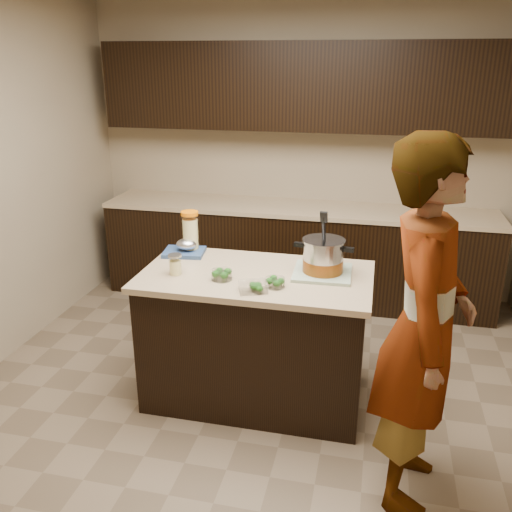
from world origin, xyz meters
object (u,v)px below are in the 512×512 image
Objects in this scene: island at (256,336)px; lemonade_pitcher at (190,234)px; person at (423,329)px; stock_pot at (323,258)px.

lemonade_pitcher reaches higher than island.
lemonade_pitcher is at bearing 64.21° from person.
island is at bearing 62.82° from person.
island is at bearing -28.96° from lemonade_pitcher.
island is 0.85m from lemonade_pitcher.
person is (0.98, -0.64, 0.50)m from island.
island is 0.70m from stock_pot.
lemonade_pitcher is (-0.54, 0.30, 0.58)m from island.
person is (0.57, -0.73, -0.06)m from stock_pot.
person is at bearing -31.60° from lemonade_pitcher.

